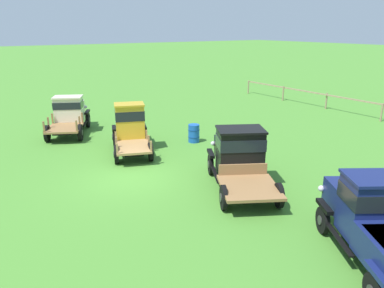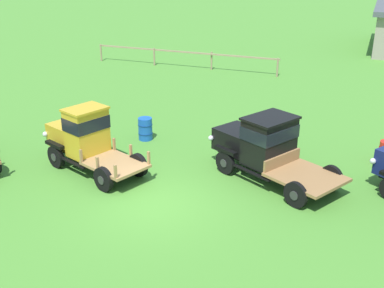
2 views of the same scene
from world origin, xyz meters
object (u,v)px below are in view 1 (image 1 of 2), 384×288
oil_drum_beside_row (194,133)px  vintage_truck_far_side (381,223)px  oil_drum_near_fence (377,192)px  vintage_truck_midrow_center (239,154)px  vintage_truck_foreground_near (70,113)px  vintage_truck_second_in_line (130,126)px

oil_drum_beside_row → vintage_truck_far_side: bearing=-9.6°
vintage_truck_far_side → oil_drum_near_fence: 3.72m
oil_drum_near_fence → vintage_truck_far_side: bearing=-59.2°
oil_drum_beside_row → oil_drum_near_fence: 9.59m
vintage_truck_midrow_center → vintage_truck_far_side: vintage_truck_midrow_center is taller
vintage_truck_foreground_near → oil_drum_beside_row: bearing=39.7°
vintage_truck_second_in_line → vintage_truck_midrow_center: 6.43m
vintage_truck_foreground_near → vintage_truck_midrow_center: vintage_truck_midrow_center is taller
vintage_truck_far_side → oil_drum_beside_row: bearing=170.4°
vintage_truck_second_in_line → oil_drum_near_fence: size_ratio=5.67×
oil_drum_beside_row → vintage_truck_midrow_center: bearing=-16.2°
vintage_truck_midrow_center → vintage_truck_foreground_near: bearing=-164.0°
vintage_truck_second_in_line → vintage_truck_far_side: bearing=6.3°
vintage_truck_second_in_line → vintage_truck_midrow_center: (6.21, 1.70, 0.01)m
vintage_truck_midrow_center → oil_drum_near_fence: vintage_truck_midrow_center is taller
oil_drum_near_fence → vintage_truck_foreground_near: bearing=-158.6°
oil_drum_beside_row → vintage_truck_second_in_line: bearing=-103.3°
vintage_truck_foreground_near → vintage_truck_far_side: 17.37m
vintage_truck_foreground_near → oil_drum_beside_row: (5.75, 4.78, -0.62)m
vintage_truck_foreground_near → vintage_truck_far_side: (17.13, 2.85, -0.01)m
vintage_truck_foreground_near → vintage_truck_midrow_center: bearing=16.0°
vintage_truck_second_in_line → vintage_truck_far_side: 12.23m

